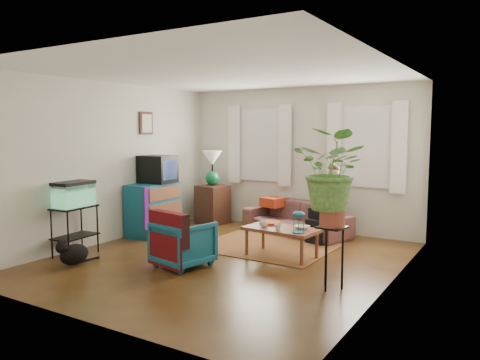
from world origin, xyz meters
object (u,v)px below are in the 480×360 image
Objects in this scene: sofa at (296,213)px; side_table at (213,204)px; dresser at (154,209)px; aquarium_stand at (75,231)px; armchair at (184,241)px; plant_stand at (331,258)px; coffee_table at (281,243)px.

side_table is at bearing -165.69° from sofa.
aquarium_stand is at bearing -93.74° from dresser.
side_table reaches higher than armchair.
coffee_table is at bearing 139.95° from plant_stand.
side_table is 1.05× the size of aquarium_stand.
side_table is 1.37m from dresser.
dresser is 2.12m from armchair.
sofa is 2.51m from dresser.
sofa is 2.71× the size of aquarium_stand.
dresser reaches higher than aquarium_stand.
side_table is 0.72× the size of coffee_table.
dresser reaches higher than plant_stand.
armchair is 0.94× the size of plant_stand.
dresser is at bearing -179.67° from coffee_table.
plant_stand is at bearing -34.94° from coffee_table.
sofa reaches higher than plant_stand.
armchair is (1.33, -2.62, -0.03)m from side_table.
coffee_table is 1.44m from plant_stand.
armchair is 2.03m from plant_stand.
side_table is 1.10× the size of armchair.
aquarium_stand is at bearing -110.73° from sofa.
dresser is at bearing -26.00° from armchair.
armchair is at bearing -62.98° from side_table.
armchair is at bearing -175.70° from plant_stand.
dresser is 1.39× the size of aquarium_stand.
plant_stand is (1.09, -0.92, 0.15)m from coffee_table.
plant_stand is (1.55, -2.44, -0.02)m from sofa.
sofa is 2.89m from plant_stand.
plant_stand is at bearing -164.08° from armchair.
side_table is 0.75× the size of dresser.
dresser is at bearing -133.69° from sofa.
aquarium_stand is at bearing 24.94° from armchair.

